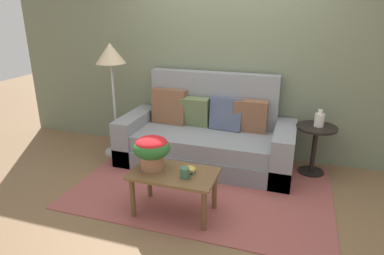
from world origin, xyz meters
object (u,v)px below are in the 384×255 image
(floor_lamp, at_px, (111,64))
(coffee_table, at_px, (174,179))
(couch, at_px, (207,138))
(table_vase, at_px, (319,120))
(side_table, at_px, (315,141))
(potted_plant, at_px, (152,149))
(coffee_mug, at_px, (185,173))
(snack_bowl, at_px, (189,169))

(floor_lamp, bearing_deg, coffee_table, -41.48)
(couch, xyz_separation_m, coffee_table, (0.02, -1.23, 0.03))
(table_vase, bearing_deg, floor_lamp, -175.76)
(coffee_table, height_order, side_table, side_table)
(potted_plant, height_order, coffee_mug, potted_plant)
(couch, height_order, coffee_table, couch)
(coffee_table, height_order, table_vase, table_vase)
(floor_lamp, distance_m, snack_bowl, 1.97)
(coffee_table, bearing_deg, couch, 90.90)
(coffee_table, bearing_deg, potted_plant, 175.46)
(couch, bearing_deg, floor_lamp, -176.29)
(potted_plant, bearing_deg, coffee_mug, -13.27)
(couch, height_order, floor_lamp, floor_lamp)
(coffee_table, bearing_deg, side_table, 45.56)
(couch, bearing_deg, potted_plant, -100.01)
(couch, relative_size, coffee_table, 2.66)
(side_table, relative_size, coffee_mug, 4.63)
(couch, xyz_separation_m, floor_lamp, (-1.28, -0.08, 0.91))
(couch, bearing_deg, side_table, 4.39)
(snack_bowl, bearing_deg, side_table, 47.95)
(coffee_table, distance_m, table_vase, 1.91)
(side_table, relative_size, snack_bowl, 4.89)
(couch, height_order, snack_bowl, couch)
(couch, distance_m, table_vase, 1.39)
(coffee_mug, xyz_separation_m, table_vase, (1.18, 1.41, 0.20))
(side_table, distance_m, floor_lamp, 2.74)
(couch, height_order, side_table, couch)
(coffee_table, relative_size, floor_lamp, 0.54)
(coffee_mug, bearing_deg, side_table, 50.18)
(table_vase, bearing_deg, snack_bowl, -132.27)
(floor_lamp, xyz_separation_m, snack_bowl, (1.44, -1.10, -0.77))
(coffee_table, relative_size, coffee_mug, 6.24)
(couch, bearing_deg, snack_bowl, -82.22)
(side_table, bearing_deg, couch, -175.61)
(side_table, height_order, potted_plant, potted_plant)
(floor_lamp, height_order, table_vase, floor_lamp)
(couch, bearing_deg, coffee_mug, -83.08)
(potted_plant, distance_m, coffee_mug, 0.41)
(couch, xyz_separation_m, potted_plant, (-0.21, -1.21, 0.31))
(couch, distance_m, coffee_table, 1.23)
(potted_plant, distance_m, snack_bowl, 0.41)
(snack_bowl, distance_m, table_vase, 1.77)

